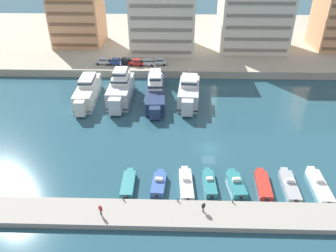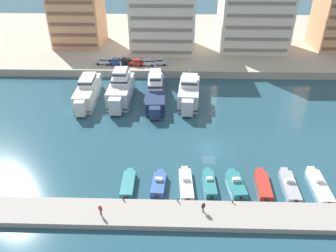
{
  "view_description": "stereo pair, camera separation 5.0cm",
  "coord_description": "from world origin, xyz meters",
  "px_view_note": "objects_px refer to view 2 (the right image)",
  "views": [
    {
      "loc": [
        -6.13,
        -49.05,
        33.84
      ],
      "look_at": [
        -7.64,
        3.68,
        2.5
      ],
      "focal_mm": 35.0,
      "sensor_mm": 36.0,
      "label": 1
    },
    {
      "loc": [
        -6.08,
        -49.04,
        33.84
      ],
      "look_at": [
        -7.64,
        3.68,
        2.5
      ],
      "focal_mm": 35.0,
      "sensor_mm": 36.0,
      "label": 2
    }
  ],
  "objects_px": {
    "yacht_ivory_far_left": "(88,91)",
    "motorboat_grey_mid_right": "(290,185)",
    "motorboat_blue_left": "(159,184)",
    "motorboat_teal_far_left": "(128,184)",
    "car_black_mid_left": "(125,61)",
    "motorboat_teal_center_left": "(209,183)",
    "motorboat_teal_center": "(236,184)",
    "car_blue_left": "(116,61)",
    "motorboat_red_center_right": "(263,184)",
    "pedestrian_mid_deck": "(100,209)",
    "yacht_navy_mid_left": "(155,90)",
    "motorboat_white_right": "(319,185)",
    "car_silver_center": "(148,62)",
    "car_red_center_left": "(137,62)",
    "yacht_silver_left": "(121,89)",
    "motorboat_white_mid_left": "(186,184)",
    "pedestrian_near_edge": "(203,206)",
    "car_silver_far_left": "(104,61)",
    "car_silver_center_right": "(160,61)",
    "yacht_silver_center_left": "(189,93)"
  },
  "relations": [
    {
      "from": "yacht_ivory_far_left",
      "to": "motorboat_grey_mid_right",
      "type": "relative_size",
      "value": 2.16
    },
    {
      "from": "motorboat_grey_mid_right",
      "to": "car_silver_far_left",
      "type": "bearing_deg",
      "value": 128.62
    },
    {
      "from": "motorboat_white_right",
      "to": "car_red_center_left",
      "type": "xyz_separation_m",
      "value": [
        -33.25,
        47.06,
        2.55
      ]
    },
    {
      "from": "car_black_mid_left",
      "to": "motorboat_teal_center_left",
      "type": "bearing_deg",
      "value": -67.65
    },
    {
      "from": "car_black_mid_left",
      "to": "motorboat_teal_center",
      "type": "bearing_deg",
      "value": -63.71
    },
    {
      "from": "yacht_navy_mid_left",
      "to": "car_black_mid_left",
      "type": "relative_size",
      "value": 5.13
    },
    {
      "from": "car_silver_center_right",
      "to": "pedestrian_mid_deck",
      "type": "bearing_deg",
      "value": -95.33
    },
    {
      "from": "motorboat_white_mid_left",
      "to": "car_silver_center",
      "type": "xyz_separation_m",
      "value": [
        -9.79,
        47.48,
        2.49
      ]
    },
    {
      "from": "yacht_ivory_far_left",
      "to": "car_black_mid_left",
      "type": "relative_size",
      "value": 4.12
    },
    {
      "from": "motorboat_blue_left",
      "to": "motorboat_teal_far_left",
      "type": "bearing_deg",
      "value": -178.27
    },
    {
      "from": "motorboat_teal_center_left",
      "to": "car_silver_center",
      "type": "xyz_separation_m",
      "value": [
        -13.4,
        47.15,
        2.51
      ]
    },
    {
      "from": "motorboat_teal_center",
      "to": "motorboat_red_center_right",
      "type": "relative_size",
      "value": 0.91
    },
    {
      "from": "car_blue_left",
      "to": "car_silver_center_right",
      "type": "bearing_deg",
      "value": 2.08
    },
    {
      "from": "yacht_silver_left",
      "to": "motorboat_grey_mid_right",
      "type": "bearing_deg",
      "value": -44.14
    },
    {
      "from": "pedestrian_mid_deck",
      "to": "motorboat_white_mid_left",
      "type": "bearing_deg",
      "value": 31.15
    },
    {
      "from": "car_silver_center",
      "to": "motorboat_teal_center_left",
      "type": "bearing_deg",
      "value": -74.13
    },
    {
      "from": "motorboat_red_center_right",
      "to": "car_silver_center",
      "type": "distance_m",
      "value": 52.04
    },
    {
      "from": "yacht_ivory_far_left",
      "to": "car_black_mid_left",
      "type": "bearing_deg",
      "value": 72.07
    },
    {
      "from": "motorboat_blue_left",
      "to": "car_silver_far_left",
      "type": "distance_m",
      "value": 51.43
    },
    {
      "from": "yacht_ivory_far_left",
      "to": "motorboat_red_center_right",
      "type": "bearing_deg",
      "value": -40.6
    },
    {
      "from": "motorboat_teal_far_left",
      "to": "car_silver_center_right",
      "type": "distance_m",
      "value": 48.55
    },
    {
      "from": "motorboat_teal_far_left",
      "to": "pedestrian_near_edge",
      "type": "distance_m",
      "value": 12.59
    },
    {
      "from": "motorboat_blue_left",
      "to": "motorboat_teal_center_left",
      "type": "xyz_separation_m",
      "value": [
        7.82,
        0.48,
        -0.08
      ]
    },
    {
      "from": "yacht_ivory_far_left",
      "to": "motorboat_teal_far_left",
      "type": "relative_size",
      "value": 2.56
    },
    {
      "from": "car_blue_left",
      "to": "car_silver_center",
      "type": "bearing_deg",
      "value": -1.39
    },
    {
      "from": "motorboat_teal_center",
      "to": "car_red_center_left",
      "type": "bearing_deg",
      "value": 113.5
    },
    {
      "from": "motorboat_teal_center_left",
      "to": "pedestrian_mid_deck",
      "type": "bearing_deg",
      "value": -154.23
    },
    {
      "from": "yacht_navy_mid_left",
      "to": "motorboat_grey_mid_right",
      "type": "bearing_deg",
      "value": -53.76
    },
    {
      "from": "motorboat_teal_far_left",
      "to": "motorboat_red_center_right",
      "type": "bearing_deg",
      "value": 1.43
    },
    {
      "from": "car_silver_center_right",
      "to": "pedestrian_near_edge",
      "type": "bearing_deg",
      "value": -80.85
    },
    {
      "from": "motorboat_blue_left",
      "to": "car_red_center_left",
      "type": "bearing_deg",
      "value": 100.31
    },
    {
      "from": "motorboat_teal_far_left",
      "to": "car_silver_center",
      "type": "xyz_separation_m",
      "value": [
        -0.89,
        47.77,
        2.47
      ]
    },
    {
      "from": "yacht_navy_mid_left",
      "to": "motorboat_white_mid_left",
      "type": "bearing_deg",
      "value": -77.97
    },
    {
      "from": "motorboat_teal_far_left",
      "to": "car_silver_center_right",
      "type": "bearing_deg",
      "value": 87.2
    },
    {
      "from": "motorboat_teal_center",
      "to": "motorboat_grey_mid_right",
      "type": "distance_m",
      "value": 8.26
    },
    {
      "from": "car_black_mid_left",
      "to": "pedestrian_mid_deck",
      "type": "relative_size",
      "value": 2.43
    },
    {
      "from": "yacht_ivory_far_left",
      "to": "yacht_silver_left",
      "type": "distance_m",
      "value": 7.61
    },
    {
      "from": "motorboat_red_center_right",
      "to": "car_black_mid_left",
      "type": "relative_size",
      "value": 1.74
    },
    {
      "from": "motorboat_teal_center",
      "to": "car_blue_left",
      "type": "bearing_deg",
      "value": 118.95
    },
    {
      "from": "motorboat_grey_mid_right",
      "to": "car_silver_far_left",
      "type": "distance_m",
      "value": 61.06
    },
    {
      "from": "motorboat_white_mid_left",
      "to": "car_black_mid_left",
      "type": "bearing_deg",
      "value": 108.43
    },
    {
      "from": "motorboat_teal_far_left",
      "to": "motorboat_white_mid_left",
      "type": "bearing_deg",
      "value": 1.87
    },
    {
      "from": "motorboat_teal_center",
      "to": "motorboat_red_center_right",
      "type": "bearing_deg",
      "value": 0.89
    },
    {
      "from": "motorboat_teal_center_left",
      "to": "car_black_mid_left",
      "type": "height_order",
      "value": "car_black_mid_left"
    },
    {
      "from": "car_black_mid_left",
      "to": "motorboat_white_right",
      "type": "bearing_deg",
      "value": -52.73
    },
    {
      "from": "yacht_silver_center_left",
      "to": "motorboat_red_center_right",
      "type": "height_order",
      "value": "yacht_silver_center_left"
    },
    {
      "from": "yacht_silver_left",
      "to": "car_red_center_left",
      "type": "bearing_deg",
      "value": 84.32
    },
    {
      "from": "yacht_navy_mid_left",
      "to": "car_silver_center",
      "type": "xyz_separation_m",
      "value": [
        -3.16,
        16.38,
        0.93
      ]
    },
    {
      "from": "yacht_navy_mid_left",
      "to": "car_black_mid_left",
      "type": "xyz_separation_m",
      "value": [
        -9.44,
        17.11,
        0.93
      ]
    },
    {
      "from": "motorboat_red_center_right",
      "to": "pedestrian_mid_deck",
      "type": "height_order",
      "value": "pedestrian_mid_deck"
    }
  ]
}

